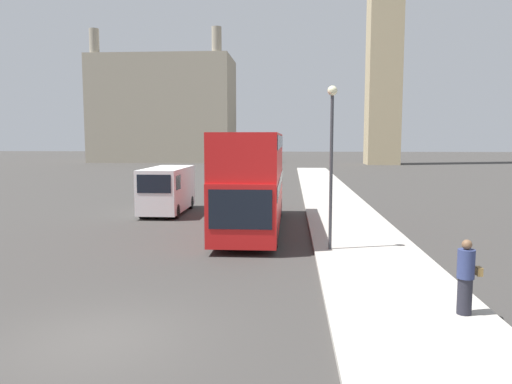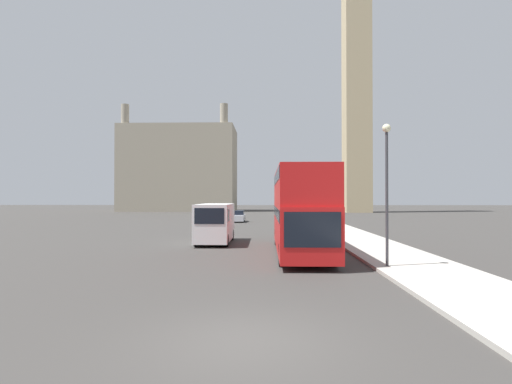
{
  "view_description": "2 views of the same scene",
  "coord_description": "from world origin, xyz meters",
  "px_view_note": "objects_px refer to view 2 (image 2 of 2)",
  "views": [
    {
      "loc": [
        4.1,
        -9.99,
        4.29
      ],
      "look_at": [
        2.44,
        13.87,
        1.7
      ],
      "focal_mm": 35.0,
      "sensor_mm": 36.0,
      "label": 1
    },
    {
      "loc": [
        0.46,
        -8.53,
        3.05
      ],
      "look_at": [
        -0.27,
        20.06,
        3.44
      ],
      "focal_mm": 28.0,
      "sensor_mm": 36.0,
      "label": 2
    }
  ],
  "objects_px": {
    "white_van": "(215,222)",
    "parked_sedan": "(238,217)",
    "clock_tower": "(356,41)",
    "street_lamp": "(387,173)",
    "red_double_decker_bus": "(300,208)"
  },
  "relations": [
    {
      "from": "white_van",
      "to": "parked_sedan",
      "type": "distance_m",
      "value": 23.23
    },
    {
      "from": "white_van",
      "to": "street_lamp",
      "type": "xyz_separation_m",
      "value": [
        8.52,
        -9.32,
        2.68
      ]
    },
    {
      "from": "clock_tower",
      "to": "white_van",
      "type": "bearing_deg",
      "value": -111.56
    },
    {
      "from": "red_double_decker_bus",
      "to": "parked_sedan",
      "type": "height_order",
      "value": "red_double_decker_bus"
    },
    {
      "from": "clock_tower",
      "to": "parked_sedan",
      "type": "bearing_deg",
      "value": -124.43
    },
    {
      "from": "white_van",
      "to": "street_lamp",
      "type": "bearing_deg",
      "value": -47.55
    },
    {
      "from": "clock_tower",
      "to": "red_double_decker_bus",
      "type": "xyz_separation_m",
      "value": [
        -16.66,
        -60.18,
        -32.62
      ]
    },
    {
      "from": "red_double_decker_bus",
      "to": "white_van",
      "type": "xyz_separation_m",
      "value": [
        -5.25,
        4.74,
        -1.1
      ]
    },
    {
      "from": "white_van",
      "to": "street_lamp",
      "type": "height_order",
      "value": "street_lamp"
    },
    {
      "from": "clock_tower",
      "to": "red_double_decker_bus",
      "type": "bearing_deg",
      "value": -105.47
    },
    {
      "from": "clock_tower",
      "to": "street_lamp",
      "type": "xyz_separation_m",
      "value": [
        -13.38,
        -64.76,
        -31.04
      ]
    },
    {
      "from": "clock_tower",
      "to": "street_lamp",
      "type": "distance_m",
      "value": 73.05
    },
    {
      "from": "clock_tower",
      "to": "street_lamp",
      "type": "height_order",
      "value": "clock_tower"
    },
    {
      "from": "white_van",
      "to": "street_lamp",
      "type": "relative_size",
      "value": 0.94
    },
    {
      "from": "parked_sedan",
      "to": "white_van",
      "type": "bearing_deg",
      "value": -89.57
    }
  ]
}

